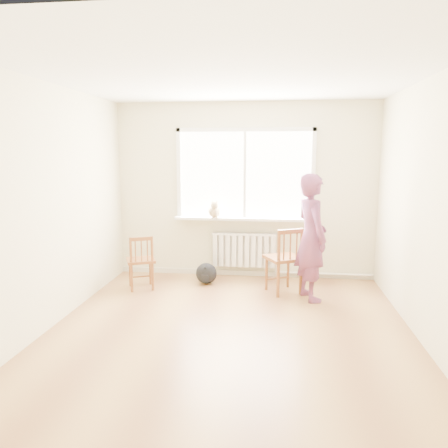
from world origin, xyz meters
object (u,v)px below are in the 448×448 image
(cat, at_px, (215,210))
(backpack, at_px, (206,273))
(chair_left, at_px, (141,262))
(person, at_px, (311,237))
(chair_right, at_px, (285,260))

(cat, xyz_separation_m, backpack, (-0.08, -0.32, -0.91))
(backpack, bearing_deg, cat, 75.44)
(chair_left, height_order, person, person)
(backpack, bearing_deg, person, -18.57)
(person, height_order, backpack, person)
(backpack, bearing_deg, chair_right, -14.91)
(chair_right, xyz_separation_m, backpack, (-1.16, 0.31, -0.31))
(person, relative_size, cat, 3.88)
(backpack, bearing_deg, chair_left, -157.32)
(chair_left, xyz_separation_m, person, (2.37, -0.13, 0.44))
(chair_right, xyz_separation_m, cat, (-1.08, 0.63, 0.60))
(chair_right, height_order, backpack, chair_right)
(chair_left, distance_m, person, 2.41)
(chair_left, relative_size, backpack, 2.48)
(person, bearing_deg, chair_right, 39.67)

